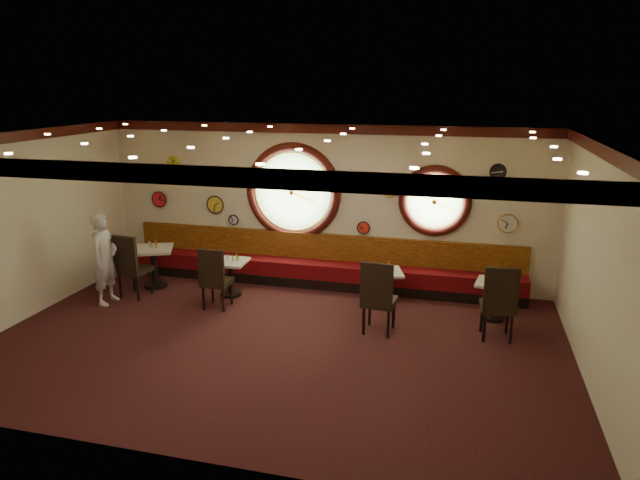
# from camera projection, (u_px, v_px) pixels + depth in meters

# --- Properties ---
(floor) EXTENTS (9.00, 6.00, 0.00)m
(floor) POSITION_uv_depth(u_px,v_px,m) (275.00, 342.00, 9.00)
(floor) COLOR black
(floor) RESTS_ON ground
(ceiling) EXTENTS (9.00, 6.00, 0.02)m
(ceiling) POSITION_uv_depth(u_px,v_px,m) (271.00, 138.00, 8.15)
(ceiling) COLOR #B68233
(ceiling) RESTS_ON wall_back
(wall_back) EXTENTS (9.00, 0.02, 3.20)m
(wall_back) POSITION_uv_depth(u_px,v_px,m) (322.00, 205.00, 11.37)
(wall_back) COLOR beige
(wall_back) RESTS_ON floor
(wall_front) EXTENTS (9.00, 0.02, 3.20)m
(wall_front) POSITION_uv_depth(u_px,v_px,m) (177.00, 323.00, 5.77)
(wall_front) COLOR beige
(wall_front) RESTS_ON floor
(wall_left) EXTENTS (0.02, 6.00, 3.20)m
(wall_left) POSITION_uv_depth(u_px,v_px,m) (22.00, 227.00, 9.66)
(wall_left) COLOR beige
(wall_left) RESTS_ON floor
(wall_right) EXTENTS (0.02, 6.00, 3.20)m
(wall_right) POSITION_uv_depth(u_px,v_px,m) (598.00, 268.00, 7.49)
(wall_right) COLOR beige
(wall_right) RESTS_ON floor
(molding_back) EXTENTS (9.00, 0.10, 0.18)m
(molding_back) POSITION_uv_depth(u_px,v_px,m) (322.00, 129.00, 10.93)
(molding_back) COLOR #3A0E0A
(molding_back) RESTS_ON wall_back
(molding_front) EXTENTS (9.00, 0.10, 0.18)m
(molding_front) POSITION_uv_depth(u_px,v_px,m) (169.00, 174.00, 5.42)
(molding_front) COLOR #3A0E0A
(molding_front) RESTS_ON wall_back
(molding_left) EXTENTS (0.10, 6.00, 0.18)m
(molding_left) POSITION_uv_depth(u_px,v_px,m) (11.00, 137.00, 9.24)
(molding_left) COLOR #3A0E0A
(molding_left) RESTS_ON wall_back
(molding_right) EXTENTS (0.10, 6.00, 0.18)m
(molding_right) POSITION_uv_depth(u_px,v_px,m) (609.00, 153.00, 7.10)
(molding_right) COLOR #3A0E0A
(molding_right) RESTS_ON wall_back
(banquette_base) EXTENTS (8.00, 0.55, 0.20)m
(banquette_base) POSITION_uv_depth(u_px,v_px,m) (319.00, 281.00, 11.51)
(banquette_base) COLOR black
(banquette_base) RESTS_ON floor
(banquette_seat) EXTENTS (8.00, 0.55, 0.30)m
(banquette_seat) POSITION_uv_depth(u_px,v_px,m) (319.00, 269.00, 11.44)
(banquette_seat) COLOR #56070D
(banquette_seat) RESTS_ON banquette_base
(banquette_back) EXTENTS (8.00, 0.10, 0.55)m
(banquette_back) POSITION_uv_depth(u_px,v_px,m) (321.00, 247.00, 11.54)
(banquette_back) COLOR #611407
(banquette_back) RESTS_ON wall_back
(porthole_left_glass) EXTENTS (1.66, 0.02, 1.66)m
(porthole_left_glass) POSITION_uv_depth(u_px,v_px,m) (293.00, 192.00, 11.45)
(porthole_left_glass) COLOR #9ECB7A
(porthole_left_glass) RESTS_ON wall_back
(porthole_left_frame) EXTENTS (1.98, 0.18, 1.98)m
(porthole_left_frame) POSITION_uv_depth(u_px,v_px,m) (293.00, 192.00, 11.43)
(porthole_left_frame) COLOR #3A0E0A
(porthole_left_frame) RESTS_ON wall_back
(porthole_left_ring) EXTENTS (1.61, 0.03, 1.61)m
(porthole_left_ring) POSITION_uv_depth(u_px,v_px,m) (293.00, 192.00, 11.41)
(porthole_left_ring) COLOR gold
(porthole_left_ring) RESTS_ON wall_back
(porthole_right_glass) EXTENTS (1.10, 0.02, 1.10)m
(porthole_right_glass) POSITION_uv_depth(u_px,v_px,m) (435.00, 201.00, 10.79)
(porthole_right_glass) COLOR #9ECB7A
(porthole_right_glass) RESTS_ON wall_back
(porthole_right_frame) EXTENTS (1.38, 0.18, 1.38)m
(porthole_right_frame) POSITION_uv_depth(u_px,v_px,m) (435.00, 201.00, 10.77)
(porthole_right_frame) COLOR #3A0E0A
(porthole_right_frame) RESTS_ON wall_back
(porthole_right_ring) EXTENTS (1.09, 0.03, 1.09)m
(porthole_right_ring) POSITION_uv_depth(u_px,v_px,m) (435.00, 201.00, 10.74)
(porthole_right_ring) COLOR gold
(porthole_right_ring) RESTS_ON wall_back
(wall_clock_0) EXTENTS (0.34, 0.03, 0.34)m
(wall_clock_0) POSITION_uv_depth(u_px,v_px,m) (508.00, 223.00, 10.52)
(wall_clock_0) COLOR silver
(wall_clock_0) RESTS_ON wall_back
(wall_clock_1) EXTENTS (0.26, 0.03, 0.26)m
(wall_clock_1) POSITION_uv_depth(u_px,v_px,m) (174.00, 163.00, 11.91)
(wall_clock_1) COLOR #ACC928
(wall_clock_1) RESTS_ON wall_back
(wall_clock_2) EXTENTS (0.36, 0.03, 0.36)m
(wall_clock_2) POSITION_uv_depth(u_px,v_px,m) (215.00, 205.00, 11.92)
(wall_clock_2) COLOR gold
(wall_clock_2) RESTS_ON wall_back
(wall_clock_3) EXTENTS (0.24, 0.03, 0.24)m
(wall_clock_3) POSITION_uv_depth(u_px,v_px,m) (363.00, 228.00, 11.24)
(wall_clock_3) COLOR red
(wall_clock_3) RESTS_ON wall_back
(wall_clock_4) EXTENTS (0.32, 0.03, 0.32)m
(wall_clock_4) POSITION_uv_depth(u_px,v_px,m) (159.00, 199.00, 12.22)
(wall_clock_4) COLOR red
(wall_clock_4) RESTS_ON wall_back
(wall_clock_5) EXTENTS (0.20, 0.03, 0.20)m
(wall_clock_5) POSITION_uv_depth(u_px,v_px,m) (234.00, 220.00, 11.90)
(wall_clock_5) COLOR silver
(wall_clock_5) RESTS_ON wall_back
(wall_clock_6) EXTENTS (0.28, 0.03, 0.28)m
(wall_clock_6) POSITION_uv_depth(u_px,v_px,m) (498.00, 172.00, 10.33)
(wall_clock_6) COLOR black
(wall_clock_6) RESTS_ON wall_back
(wall_clock_7) EXTENTS (0.22, 0.03, 0.22)m
(wall_clock_7) POSITION_uv_depth(u_px,v_px,m) (390.00, 191.00, 10.92)
(wall_clock_7) COLOR #E8E74D
(wall_clock_7) RESTS_ON wall_back
(table_a) EXTENTS (0.97, 0.97, 0.81)m
(table_a) POSITION_uv_depth(u_px,v_px,m) (154.00, 262.00, 11.33)
(table_a) COLOR black
(table_a) RESTS_ON floor
(table_b) EXTENTS (0.65, 0.65, 0.70)m
(table_b) POSITION_uv_depth(u_px,v_px,m) (230.00, 274.00, 10.88)
(table_b) COLOR black
(table_b) RESTS_ON floor
(table_c) EXTENTS (0.78, 0.78, 0.69)m
(table_c) POSITION_uv_depth(u_px,v_px,m) (384.00, 284.00, 10.31)
(table_c) COLOR black
(table_c) RESTS_ON floor
(table_d) EXTENTS (0.71, 0.71, 0.68)m
(table_d) POSITION_uv_depth(u_px,v_px,m) (494.00, 296.00, 9.78)
(table_d) COLOR black
(table_d) RESTS_ON floor
(chair_a) EXTENTS (0.58, 0.58, 0.77)m
(chair_a) POSITION_uv_depth(u_px,v_px,m) (130.00, 262.00, 10.69)
(chair_a) COLOR black
(chair_a) RESTS_ON floor
(chair_b) EXTENTS (0.48, 0.48, 0.71)m
(chair_b) POSITION_uv_depth(u_px,v_px,m) (214.00, 275.00, 10.15)
(chair_b) COLOR black
(chair_b) RESTS_ON floor
(chair_c) EXTENTS (0.56, 0.56, 0.77)m
(chair_c) POSITION_uv_depth(u_px,v_px,m) (378.00, 293.00, 9.11)
(chair_c) COLOR black
(chair_c) RESTS_ON floor
(chair_d) EXTENTS (0.56, 0.56, 0.77)m
(chair_d) POSITION_uv_depth(u_px,v_px,m) (499.00, 298.00, 8.88)
(chair_d) COLOR black
(chair_d) RESTS_ON floor
(condiment_a_salt) EXTENTS (0.04, 0.04, 0.11)m
(condiment_a_salt) POSITION_uv_depth(u_px,v_px,m) (150.00, 244.00, 11.35)
(condiment_a_salt) COLOR silver
(condiment_a_salt) RESTS_ON table_a
(condiment_b_salt) EXTENTS (0.03, 0.03, 0.10)m
(condiment_b_salt) POSITION_uv_depth(u_px,v_px,m) (228.00, 257.00, 10.91)
(condiment_b_salt) COLOR silver
(condiment_b_salt) RESTS_ON table_b
(condiment_c_salt) EXTENTS (0.04, 0.04, 0.11)m
(condiment_c_salt) POSITION_uv_depth(u_px,v_px,m) (379.00, 268.00, 10.26)
(condiment_c_salt) COLOR silver
(condiment_c_salt) RESTS_ON table_c
(condiment_d_salt) EXTENTS (0.04, 0.04, 0.11)m
(condiment_d_salt) POSITION_uv_depth(u_px,v_px,m) (494.00, 277.00, 9.78)
(condiment_d_salt) COLOR silver
(condiment_d_salt) RESTS_ON table_d
(condiment_a_pepper) EXTENTS (0.04, 0.04, 0.10)m
(condiment_a_pepper) POSITION_uv_depth(u_px,v_px,m) (152.00, 245.00, 11.27)
(condiment_a_pepper) COLOR silver
(condiment_a_pepper) RESTS_ON table_a
(condiment_b_pepper) EXTENTS (0.03, 0.03, 0.09)m
(condiment_b_pepper) POSITION_uv_depth(u_px,v_px,m) (233.00, 259.00, 10.78)
(condiment_b_pepper) COLOR #B8B9BD
(condiment_b_pepper) RESTS_ON table_b
(condiment_c_pepper) EXTENTS (0.04, 0.04, 0.11)m
(condiment_c_pepper) POSITION_uv_depth(u_px,v_px,m) (388.00, 268.00, 10.21)
(condiment_c_pepper) COLOR silver
(condiment_c_pepper) RESTS_ON table_c
(condiment_d_pepper) EXTENTS (0.04, 0.04, 0.10)m
(condiment_d_pepper) POSITION_uv_depth(u_px,v_px,m) (498.00, 280.00, 9.65)
(condiment_d_pepper) COLOR silver
(condiment_d_pepper) RESTS_ON table_d
(condiment_a_bottle) EXTENTS (0.05, 0.05, 0.16)m
(condiment_a_bottle) POSITION_uv_depth(u_px,v_px,m) (156.00, 244.00, 11.27)
(condiment_a_bottle) COLOR gold
(condiment_a_bottle) RESTS_ON table_a
(condiment_b_bottle) EXTENTS (0.06, 0.06, 0.18)m
(condiment_b_bottle) POSITION_uv_depth(u_px,v_px,m) (237.00, 256.00, 10.79)
(condiment_b_bottle) COLOR gold
(condiment_b_bottle) RESTS_ON table_b
(condiment_c_bottle) EXTENTS (0.05, 0.05, 0.15)m
(condiment_c_bottle) POSITION_uv_depth(u_px,v_px,m) (389.00, 265.00, 10.32)
(condiment_c_bottle) COLOR gold
(condiment_c_bottle) RESTS_ON table_c
(condiment_d_bottle) EXTENTS (0.05, 0.05, 0.18)m
(condiment_d_bottle) POSITION_uv_depth(u_px,v_px,m) (504.00, 276.00, 9.74)
(condiment_d_bottle) COLOR orange
(condiment_d_bottle) RESTS_ON table_d
(waiter) EXTENTS (0.42, 0.63, 1.71)m
(waiter) POSITION_uv_depth(u_px,v_px,m) (105.00, 259.00, 10.42)
(waiter) COLOR silver
(waiter) RESTS_ON floor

